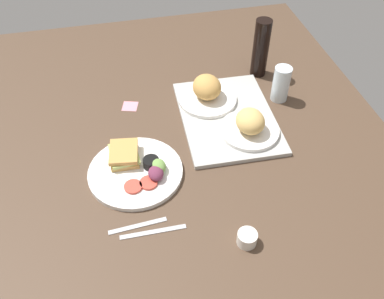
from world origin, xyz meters
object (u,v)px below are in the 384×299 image
object	(u,v)px
espresso_cup	(247,238)
soda_bottle	(261,48)
plate_with_salad	(136,169)
sticky_note	(130,106)
bread_plate_far	(250,125)
drinking_glass	(281,84)
fork	(138,226)
knife	(153,232)
serving_tray	(227,117)
bread_plate_near	(207,92)

from	to	relation	value
espresso_cup	soda_bottle	bearing A→B (deg)	158.73
plate_with_salad	sticky_note	world-z (taller)	plate_with_salad
bread_plate_far	drinking_glass	distance (cm)	24.85
drinking_glass	espresso_cup	xyz separation A→B (cm)	(58.20, -31.92, -4.95)
sticky_note	drinking_glass	bearing A→B (deg)	82.02
bread_plate_far	soda_bottle	bearing A→B (deg)	156.20
plate_with_salad	fork	world-z (taller)	plate_with_salad
bread_plate_far	fork	distance (cm)	52.02
soda_bottle	espresso_cup	world-z (taller)	soda_bottle
knife	sticky_note	xyz separation A→B (cm)	(-57.13, 0.20, -0.19)
serving_tray	bread_plate_near	bearing A→B (deg)	-154.52
fork	bread_plate_near	bearing A→B (deg)	52.55
bread_plate_near	bread_plate_far	distance (cm)	23.05
soda_bottle	espresso_cup	size ratio (longest dim) A/B	4.25
knife	plate_with_salad	bearing A→B (deg)	94.69
drinking_glass	espresso_cup	size ratio (longest dim) A/B	2.48
bread_plate_far	fork	size ratio (longest dim) A/B	1.22
drinking_glass	bread_plate_near	bearing A→B (deg)	-97.39
bread_plate_near	bread_plate_far	bearing A→B (deg)	25.34
bread_plate_far	sticky_note	size ratio (longest dim) A/B	3.71
fork	knife	world-z (taller)	same
soda_bottle	bread_plate_far	bearing A→B (deg)	-23.80
serving_tray	bread_plate_far	bearing A→B (deg)	25.20
serving_tray	soda_bottle	size ratio (longest dim) A/B	1.89
soda_bottle	knife	distance (cm)	86.88
serving_tray	espresso_cup	bearing A→B (deg)	-10.30
fork	soda_bottle	bearing A→B (deg)	43.72
plate_with_salad	espresso_cup	size ratio (longest dim) A/B	5.41
plate_with_salad	fork	bearing A→B (deg)	-6.65
serving_tray	bread_plate_far	xyz separation A→B (cm)	(10.25, 4.83, 4.20)
serving_tray	fork	world-z (taller)	serving_tray
drinking_glass	plate_with_salad	bearing A→B (deg)	-66.34
sticky_note	bread_plate_far	bearing A→B (deg)	57.00
soda_bottle	sticky_note	size ratio (longest dim) A/B	4.25
serving_tray	knife	bearing A→B (deg)	-38.94
serving_tray	sticky_note	distance (cm)	37.06
bread_plate_near	soda_bottle	xyz separation A→B (cm)	(-14.00, 25.23, 6.64)
bread_plate_far	knife	size ratio (longest dim) A/B	1.09
fork	knife	xyz separation A→B (cm)	(3.00, 4.00, 0.00)
knife	espresso_cup	bearing A→B (deg)	-19.08
espresso_cup	sticky_note	xyz separation A→B (cm)	(-66.12, -24.62, -1.94)
bread_plate_near	soda_bottle	distance (cm)	29.61
fork	bread_plate_far	bearing A→B (deg)	30.15
drinking_glass	knife	distance (cm)	75.40
drinking_glass	fork	bearing A→B (deg)	-52.74
bread_plate_far	drinking_glass	world-z (taller)	drinking_glass
knife	fork	bearing A→B (deg)	143.96
knife	sticky_note	distance (cm)	57.13
sticky_note	serving_tray	bearing A→B (deg)	66.27
bread_plate_far	knife	world-z (taller)	bread_plate_far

